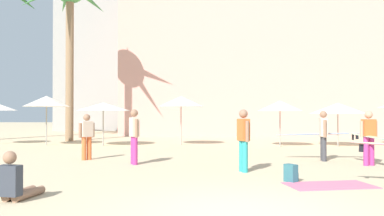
{
  "coord_description": "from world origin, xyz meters",
  "views": [
    {
      "loc": [
        -0.59,
        -6.35,
        1.64
      ],
      "look_at": [
        -0.89,
        4.96,
        1.77
      ],
      "focal_mm": 37.0,
      "sensor_mm": 36.0,
      "label": 1
    }
  ],
  "objects_px": {
    "cafe_umbrella_0": "(181,101)",
    "person_mid_center": "(16,183)",
    "cafe_umbrella_1": "(338,108)",
    "backpack": "(291,173)",
    "person_far_left": "(322,134)",
    "person_near_left": "(134,134)",
    "person_mid_right": "(370,136)",
    "cafe_umbrella_4": "(103,107)",
    "person_far_right": "(243,138)",
    "palm_tree_far_left": "(70,0)",
    "cafe_umbrella_2": "(47,101)",
    "beach_towel": "(330,185)",
    "cafe_umbrella_3": "(280,106)",
    "person_near_right": "(87,135)"
  },
  "relations": [
    {
      "from": "cafe_umbrella_4",
      "to": "person_far_right",
      "type": "height_order",
      "value": "cafe_umbrella_4"
    },
    {
      "from": "backpack",
      "to": "person_near_left",
      "type": "relative_size",
      "value": 0.24
    },
    {
      "from": "person_far_left",
      "to": "backpack",
      "type": "bearing_deg",
      "value": 69.67
    },
    {
      "from": "cafe_umbrella_2",
      "to": "person_near_left",
      "type": "distance_m",
      "value": 9.22
    },
    {
      "from": "cafe_umbrella_4",
      "to": "person_near_right",
      "type": "xyz_separation_m",
      "value": [
        0.88,
        -5.74,
        -1.06
      ]
    },
    {
      "from": "cafe_umbrella_0",
      "to": "person_mid_center",
      "type": "xyz_separation_m",
      "value": [
        -2.41,
        -12.61,
        -1.88
      ]
    },
    {
      "from": "palm_tree_far_left",
      "to": "backpack",
      "type": "height_order",
      "value": "palm_tree_far_left"
    },
    {
      "from": "palm_tree_far_left",
      "to": "person_far_left",
      "type": "distance_m",
      "value": 16.41
    },
    {
      "from": "palm_tree_far_left",
      "to": "person_far_right",
      "type": "distance_m",
      "value": 16.2
    },
    {
      "from": "cafe_umbrella_4",
      "to": "person_far_left",
      "type": "distance_m",
      "value": 10.7
    },
    {
      "from": "backpack",
      "to": "person_near_right",
      "type": "relative_size",
      "value": 0.26
    },
    {
      "from": "person_far_left",
      "to": "person_near_right",
      "type": "xyz_separation_m",
      "value": [
        -8.12,
        -0.04,
        -0.05
      ]
    },
    {
      "from": "person_mid_right",
      "to": "person_mid_center",
      "type": "height_order",
      "value": "person_mid_right"
    },
    {
      "from": "cafe_umbrella_2",
      "to": "cafe_umbrella_4",
      "type": "height_order",
      "value": "cafe_umbrella_2"
    },
    {
      "from": "beach_towel",
      "to": "palm_tree_far_left",
      "type": "bearing_deg",
      "value": 127.76
    },
    {
      "from": "person_far_right",
      "to": "person_near_right",
      "type": "relative_size",
      "value": 1.08
    },
    {
      "from": "person_far_left",
      "to": "person_near_right",
      "type": "distance_m",
      "value": 8.12
    },
    {
      "from": "cafe_umbrella_4",
      "to": "person_mid_right",
      "type": "height_order",
      "value": "cafe_umbrella_4"
    },
    {
      "from": "person_far_left",
      "to": "person_near_left",
      "type": "distance_m",
      "value": 6.38
    },
    {
      "from": "cafe_umbrella_0",
      "to": "person_far_right",
      "type": "bearing_deg",
      "value": -76.09
    },
    {
      "from": "cafe_umbrella_1",
      "to": "person_mid_center",
      "type": "distance_m",
      "value": 15.71
    },
    {
      "from": "cafe_umbrella_4",
      "to": "person_near_left",
      "type": "relative_size",
      "value": 1.5
    },
    {
      "from": "palm_tree_far_left",
      "to": "cafe_umbrella_0",
      "type": "distance_m",
      "value": 9.24
    },
    {
      "from": "beach_towel",
      "to": "person_near_left",
      "type": "relative_size",
      "value": 1.09
    },
    {
      "from": "cafe_umbrella_3",
      "to": "person_mid_right",
      "type": "height_order",
      "value": "cafe_umbrella_3"
    },
    {
      "from": "palm_tree_far_left",
      "to": "cafe_umbrella_1",
      "type": "height_order",
      "value": "palm_tree_far_left"
    },
    {
      "from": "palm_tree_far_left",
      "to": "cafe_umbrella_0",
      "type": "relative_size",
      "value": 4.02
    },
    {
      "from": "cafe_umbrella_1",
      "to": "person_near_right",
      "type": "xyz_separation_m",
      "value": [
        -10.57,
        -5.68,
        -0.98
      ]
    },
    {
      "from": "person_far_right",
      "to": "person_mid_right",
      "type": "bearing_deg",
      "value": 179.19
    },
    {
      "from": "palm_tree_far_left",
      "to": "person_near_right",
      "type": "bearing_deg",
      "value": -67.78
    },
    {
      "from": "palm_tree_far_left",
      "to": "cafe_umbrella_0",
      "type": "bearing_deg",
      "value": -21.65
    },
    {
      "from": "cafe_umbrella_1",
      "to": "person_near_left",
      "type": "xyz_separation_m",
      "value": [
        -8.72,
        -6.83,
        -0.89
      ]
    },
    {
      "from": "person_near_left",
      "to": "person_far_left",
      "type": "bearing_deg",
      "value": 163.85
    },
    {
      "from": "person_mid_right",
      "to": "person_near_left",
      "type": "relative_size",
      "value": 1.56
    },
    {
      "from": "person_far_left",
      "to": "person_near_left",
      "type": "height_order",
      "value": "person_near_left"
    },
    {
      "from": "cafe_umbrella_2",
      "to": "palm_tree_far_left",
      "type": "bearing_deg",
      "value": 86.56
    },
    {
      "from": "cafe_umbrella_1",
      "to": "person_near_right",
      "type": "relative_size",
      "value": 1.67
    },
    {
      "from": "person_mid_right",
      "to": "cafe_umbrella_0",
      "type": "bearing_deg",
      "value": -156.15
    },
    {
      "from": "person_near_left",
      "to": "person_near_right",
      "type": "distance_m",
      "value": 2.18
    },
    {
      "from": "cafe_umbrella_0",
      "to": "person_mid_right",
      "type": "height_order",
      "value": "cafe_umbrella_0"
    },
    {
      "from": "cafe_umbrella_1",
      "to": "cafe_umbrella_0",
      "type": "bearing_deg",
      "value": 175.37
    },
    {
      "from": "person_far_right",
      "to": "palm_tree_far_left",
      "type": "bearing_deg",
      "value": -71.58
    },
    {
      "from": "palm_tree_far_left",
      "to": "person_mid_right",
      "type": "xyz_separation_m",
      "value": [
        12.81,
        -10.24,
        -7.24
      ]
    },
    {
      "from": "cafe_umbrella_4",
      "to": "person_far_left",
      "type": "bearing_deg",
      "value": -32.38
    },
    {
      "from": "cafe_umbrella_3",
      "to": "cafe_umbrella_4",
      "type": "distance_m",
      "value": 8.63
    },
    {
      "from": "cafe_umbrella_0",
      "to": "cafe_umbrella_1",
      "type": "height_order",
      "value": "cafe_umbrella_0"
    },
    {
      "from": "palm_tree_far_left",
      "to": "cafe_umbrella_3",
      "type": "relative_size",
      "value": 4.48
    },
    {
      "from": "cafe_umbrella_0",
      "to": "person_far_left",
      "type": "distance_m",
      "value": 8.23
    },
    {
      "from": "cafe_umbrella_1",
      "to": "backpack",
      "type": "height_order",
      "value": "cafe_umbrella_1"
    },
    {
      "from": "cafe_umbrella_3",
      "to": "backpack",
      "type": "xyz_separation_m",
      "value": [
        -1.65,
        -9.73,
        -1.76
      ]
    }
  ]
}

